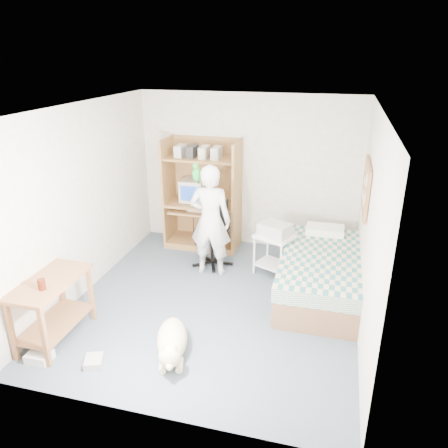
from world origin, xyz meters
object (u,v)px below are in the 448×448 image
side_desk (52,301)px  printer_cart (274,248)px  computer_hutch (203,198)px  bed (320,273)px  person (210,221)px  dog (172,341)px  office_chair (213,242)px

side_desk → printer_cart: bearing=45.3°
computer_hutch → bed: 2.35m
computer_hutch → person: size_ratio=1.09×
person → dog: person is taller
dog → printer_cart: 2.27m
dog → printer_cart: size_ratio=1.55×
bed → side_desk: side_desk is taller
computer_hutch → side_desk: (-0.85, -2.94, -0.33)m
office_chair → dog: 2.26m
bed → dog: 2.29m
bed → person: size_ratio=1.23×
bed → person: bearing=173.5°
office_chair → person: 0.56m
side_desk → computer_hutch: bearing=73.9°
printer_cart → side_desk: bearing=-110.6°
side_desk → office_chair: office_chair is taller
person → bed: bearing=171.8°
side_desk → office_chair: (1.20, 2.30, -0.14)m
office_chair → dog: office_chair is taller
side_desk → person: 2.38m
computer_hutch → bed: size_ratio=0.89×
computer_hutch → bed: computer_hutch is taller
dog → bed: bearing=31.8°
bed → office_chair: size_ratio=2.04×
side_desk → printer_cart: (2.16, 2.18, -0.08)m
computer_hutch → office_chair: computer_hutch is taller
computer_hutch → dog: bearing=-79.5°
computer_hutch → office_chair: bearing=-60.9°
dog → side_desk: bearing=164.2°
side_desk → dog: bearing=2.5°
bed → printer_cart: size_ratio=3.14×
computer_hutch → office_chair: 0.86m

